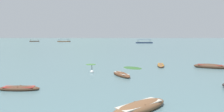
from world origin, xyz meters
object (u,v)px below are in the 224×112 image
at_px(rowboat_4, 161,65).
at_px(ferry_2, 144,43).
at_px(rowboat_3, 121,75).
at_px(rowboat_2, 210,66).
at_px(rowboat_6, 19,88).
at_px(ferry_1, 64,41).
at_px(rowboat_1, 140,107).
at_px(mooring_buoy, 92,72).
at_px(ferry_0, 34,41).

distance_m(rowboat_4, ferry_2, 109.23).
bearing_deg(rowboat_3, rowboat_2, 27.00).
xyz_separation_m(rowboat_6, ferry_1, (-38.42, 160.28, 0.31)).
bearing_deg(rowboat_1, rowboat_4, 74.85).
relative_size(rowboat_6, ferry_1, 0.29).
relative_size(ferry_2, mooring_buoy, 11.19).
distance_m(ferry_1, ferry_2, 73.95).
distance_m(rowboat_6, ferry_1, 164.83).
bearing_deg(rowboat_2, rowboat_3, -153.00).
bearing_deg(ferry_1, ferry_2, -31.29).
xyz_separation_m(rowboat_4, ferry_2, (11.45, 108.63, 0.31)).
height_order(rowboat_4, ferry_2, ferry_2).
bearing_deg(ferry_1, rowboat_3, -73.34).
bearing_deg(ferry_1, ferry_0, 168.67).
bearing_deg(ferry_2, rowboat_3, -98.32).
xyz_separation_m(rowboat_6, ferry_0, (-66.12, 165.83, 0.31)).
xyz_separation_m(rowboat_1, rowboat_3, (-0.81, 10.00, -0.03)).
bearing_deg(rowboat_4, rowboat_6, -135.15).
distance_m(rowboat_3, ferry_2, 117.27).
distance_m(rowboat_6, ferry_0, 178.53).
relative_size(rowboat_4, ferry_0, 0.46).
distance_m(rowboat_1, mooring_buoy, 12.60).
bearing_deg(mooring_buoy, ferry_1, 105.72).
relative_size(ferry_0, ferry_2, 0.78).
xyz_separation_m(rowboat_1, rowboat_2, (10.69, 15.86, 0.02)).
bearing_deg(rowboat_1, ferry_1, 105.96).
bearing_deg(ferry_1, rowboat_2, -68.77).
xyz_separation_m(rowboat_2, rowboat_6, (-19.30, -11.70, -0.08)).
height_order(rowboat_4, rowboat_6, rowboat_4).
height_order(rowboat_3, ferry_0, ferry_0).
relative_size(rowboat_3, ferry_2, 0.30).
distance_m(rowboat_2, rowboat_6, 22.57).
relative_size(rowboat_1, rowboat_4, 0.96).
distance_m(rowboat_2, rowboat_4, 6.18).
bearing_deg(ferry_2, rowboat_4, -96.02).
height_order(ferry_1, mooring_buoy, ferry_1).
xyz_separation_m(rowboat_3, ferry_1, (-46.22, 154.44, 0.28)).
bearing_deg(ferry_0, rowboat_6, -68.26).
height_order(rowboat_1, mooring_buoy, mooring_buoy).
relative_size(rowboat_4, mooring_buoy, 3.99).
bearing_deg(mooring_buoy, rowboat_6, -120.18).
relative_size(rowboat_6, ferry_0, 0.37).
xyz_separation_m(rowboat_1, ferry_2, (16.16, 126.03, 0.25)).
xyz_separation_m(rowboat_3, rowboat_4, (5.52, 7.40, -0.03)).
distance_m(rowboat_1, rowboat_2, 19.13).
relative_size(rowboat_3, ferry_1, 0.30).
bearing_deg(rowboat_6, rowboat_2, 31.23).
bearing_deg(rowboat_6, ferry_0, 111.74).
height_order(ferry_1, ferry_2, same).
bearing_deg(mooring_buoy, ferry_2, 79.94).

